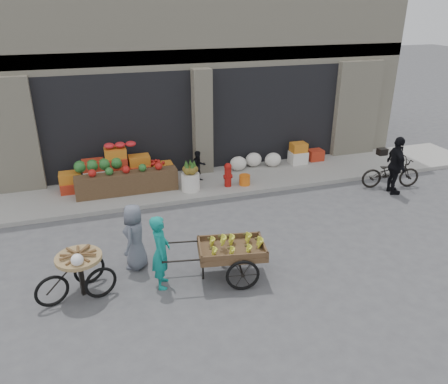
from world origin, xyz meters
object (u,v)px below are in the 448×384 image
object	(u,v)px
seated_person	(199,166)
cyclist	(396,166)
banana_cart	(229,248)
vendor_grey	(135,237)
bicycle	(391,173)
pineapple_bin	(191,182)
vendor_woman	(161,252)
fire_hydrant	(228,174)
orange_bucket	(245,180)
tricycle_cart	(80,269)

from	to	relation	value
seated_person	cyclist	distance (m)	5.62
banana_cart	vendor_grey	world-z (taller)	vendor_grey
vendor_grey	bicycle	bearing A→B (deg)	132.15
pineapple_bin	vendor_grey	size ratio (longest dim) A/B	0.37
seated_person	vendor_woman	xyz separation A→B (m)	(-1.97, -4.69, 0.16)
vendor_grey	cyclist	world-z (taller)	cyclist
pineapple_bin	banana_cart	distance (m)	4.24
fire_hydrant	seated_person	bearing A→B (deg)	137.12
vendor_grey	cyclist	size ratio (longest dim) A/B	0.84
orange_bucket	bicycle	bearing A→B (deg)	-16.34
fire_hydrant	seated_person	xyz separation A→B (m)	(-0.70, 0.65, 0.08)
orange_bucket	vendor_grey	distance (m)	4.78
pineapple_bin	seated_person	distance (m)	0.75
orange_bucket	seated_person	xyz separation A→B (m)	(-1.20, 0.70, 0.31)
vendor_grey	cyclist	distance (m)	7.64
vendor_grey	vendor_woman	bearing A→B (deg)	53.06
pineapple_bin	tricycle_cart	distance (m)	4.97
bicycle	orange_bucket	bearing A→B (deg)	86.85
vendor_grey	tricycle_cart	bearing A→B (deg)	-31.50
orange_bucket	vendor_grey	bearing A→B (deg)	-138.26
vendor_woman	tricycle_cart	distance (m)	1.50
banana_cart	cyclist	distance (m)	6.30
bicycle	fire_hydrant	bearing A→B (deg)	87.96
fire_hydrant	banana_cart	size ratio (longest dim) A/B	0.31
seated_person	banana_cart	xyz separation A→B (m)	(-0.66, -4.83, 0.08)
fire_hydrant	tricycle_cart	bearing A→B (deg)	-136.98
orange_bucket	vendor_woman	distance (m)	5.12
cyclist	banana_cart	bearing A→B (deg)	126.75
seated_person	banana_cart	distance (m)	4.87
orange_bucket	tricycle_cart	world-z (taller)	tricycle_cart
pineapple_bin	tricycle_cart	xyz separation A→B (m)	(-3.05, -3.92, 0.20)
seated_person	tricycle_cart	distance (m)	5.69
orange_bucket	bicycle	xyz separation A→B (m)	(4.12, -1.21, 0.18)
bicycle	cyclist	xyz separation A→B (m)	(-0.20, -0.40, 0.38)
pineapple_bin	vendor_woman	world-z (taller)	vendor_woman
fire_hydrant	orange_bucket	size ratio (longest dim) A/B	2.22
fire_hydrant	bicycle	world-z (taller)	bicycle
pineapple_bin	banana_cart	xyz separation A→B (m)	(-0.26, -4.23, 0.30)
seated_person	banana_cart	size ratio (longest dim) A/B	0.40
orange_bucket	vendor_woman	size ratio (longest dim) A/B	0.21
orange_bucket	seated_person	world-z (taller)	seated_person
pineapple_bin	tricycle_cart	world-z (taller)	tricycle_cart
pineapple_bin	seated_person	bearing A→B (deg)	56.31
seated_person	vendor_grey	xyz separation A→B (m)	(-2.36, -3.87, 0.12)
vendor_grey	bicycle	size ratio (longest dim) A/B	0.82
seated_person	bicycle	world-z (taller)	seated_person
vendor_woman	cyclist	bearing A→B (deg)	-59.51
pineapple_bin	tricycle_cart	bearing A→B (deg)	-127.87
vendor_woman	tricycle_cart	bearing A→B (deg)	95.63
seated_person	tricycle_cart	size ratio (longest dim) A/B	0.64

